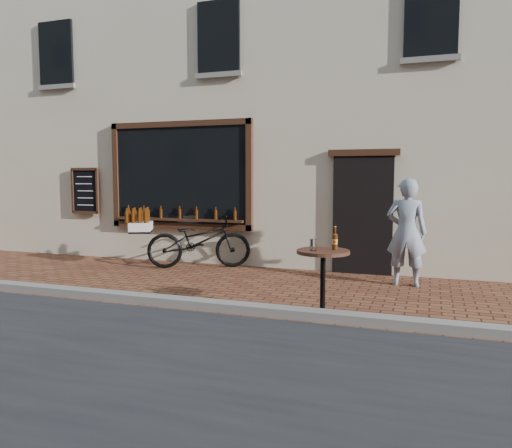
% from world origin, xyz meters
% --- Properties ---
extents(ground, '(90.00, 90.00, 0.00)m').
position_xyz_m(ground, '(0.00, 0.00, 0.00)').
color(ground, '#582C1C').
rests_on(ground, ground).
extents(kerb, '(90.00, 0.25, 0.12)m').
position_xyz_m(kerb, '(0.00, 0.20, 0.06)').
color(kerb, slate).
rests_on(kerb, ground).
extents(shop_building, '(28.00, 6.20, 10.00)m').
position_xyz_m(shop_building, '(0.00, 6.50, 5.00)').
color(shop_building, beige).
rests_on(shop_building, ground).
extents(cargo_bicycle, '(2.42, 1.58, 1.15)m').
position_xyz_m(cargo_bicycle, '(-1.31, 3.00, 0.55)').
color(cargo_bicycle, black).
rests_on(cargo_bicycle, ground).
extents(bistro_table, '(0.68, 0.68, 1.17)m').
position_xyz_m(bistro_table, '(1.81, 0.35, 0.63)').
color(bistro_table, black).
rests_on(bistro_table, ground).
extents(pedestrian, '(0.66, 0.44, 1.80)m').
position_xyz_m(pedestrian, '(2.73, 2.67, 0.90)').
color(pedestrian, gray).
rests_on(pedestrian, ground).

